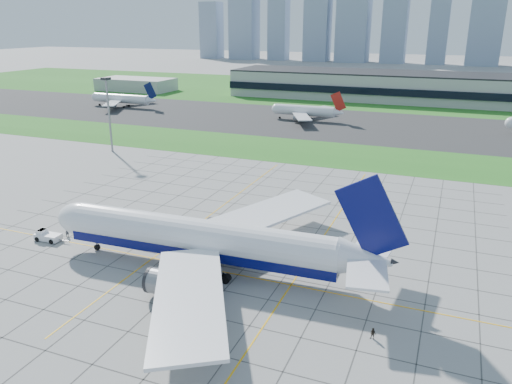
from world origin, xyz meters
TOP-DOWN VIEW (x-y plane):
  - ground at (0.00, 0.00)m, footprint 1400.00×1400.00m
  - grass_median at (0.00, 90.00)m, footprint 700.00×35.00m
  - asphalt_taxiway at (0.00, 145.00)m, footprint 700.00×75.00m
  - grass_far at (0.00, 255.00)m, footprint 700.00×145.00m
  - apron_markings at (0.43, 11.09)m, footprint 120.00×130.00m
  - terminal at (40.00, 229.87)m, footprint 260.00×43.00m
  - service_block at (-160.00, 210.00)m, footprint 50.00×25.00m
  - light_mast at (-70.00, 65.00)m, footprint 2.50×2.50m
  - city_skyline at (-8.71, 520.00)m, footprint 523.00×32.40m
  - airliner at (0.99, -2.02)m, footprint 67.19×68.00m
  - pushback_tug at (-35.07, -2.97)m, footprint 8.01×2.99m
  - crew_near at (-32.48, 0.09)m, footprint 0.81×0.82m
  - crew_far at (33.68, -12.49)m, footprint 0.96×0.81m
  - distant_jet_0 at (-126.02, 148.19)m, footprint 38.88×42.66m
  - distant_jet_1 at (-23.32, 147.37)m, footprint 32.97×42.66m

SIDE VIEW (x-z plane):
  - ground at x=0.00m, z-range 0.00..0.00m
  - apron_markings at x=0.43m, z-range 0.00..0.03m
  - grass_median at x=0.00m, z-range 0.00..0.04m
  - grass_far at x=0.00m, z-range 0.00..0.04m
  - asphalt_taxiway at x=0.00m, z-range 0.01..0.05m
  - crew_far at x=33.68m, z-range 0.00..1.78m
  - crew_near at x=-32.48m, z-range 0.00..1.91m
  - pushback_tug at x=-35.07m, z-range -0.12..2.09m
  - service_block at x=-160.00m, z-range 0.00..8.00m
  - distant_jet_1 at x=-23.32m, z-range -2.56..11.52m
  - distant_jet_0 at x=-126.02m, z-range -2.55..11.52m
  - airliner at x=0.99m, z-range -4.79..16.35m
  - terminal at x=40.00m, z-range -0.01..15.79m
  - light_mast at x=-70.00m, z-range 3.38..28.98m
  - city_skyline at x=-8.71m, z-range -20.91..139.09m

